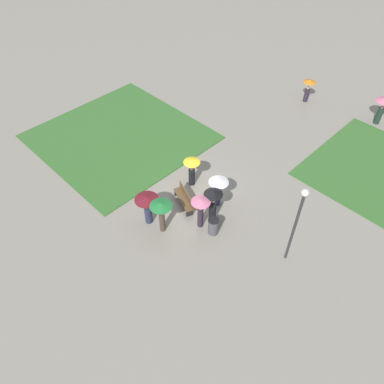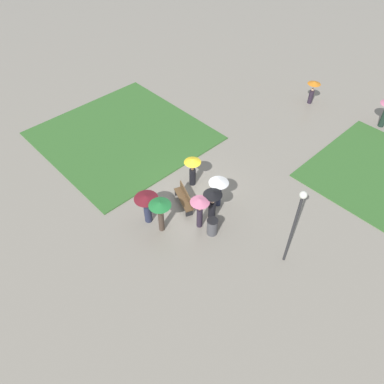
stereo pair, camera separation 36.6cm
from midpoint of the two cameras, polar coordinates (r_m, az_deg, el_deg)
ground_plane at (r=20.38m, az=1.11°, el=-0.55°), size 90.00×90.00×0.00m
lawn_patch_near at (r=24.76m, az=-10.05°, el=8.46°), size 9.69×9.44×0.06m
lawn_patch_far at (r=24.23m, az=27.56°, el=2.24°), size 7.48×7.82×0.06m
park_bench at (r=19.59m, az=-0.58°, el=-0.95°), size 1.85×1.06×0.90m
lamp_post at (r=16.10m, az=16.18°, el=-4.03°), size 0.32×0.32×4.49m
trash_bin at (r=18.34m, az=3.68°, el=-5.30°), size 0.56×0.56×0.96m
crowd_person_white at (r=19.07m, az=4.61°, el=0.81°), size 1.03×1.03×1.81m
crowd_person_green at (r=17.76m, az=-4.27°, el=-2.66°), size 1.09×1.09×1.95m
crowd_person_pink at (r=17.95m, az=1.79°, el=-2.32°), size 0.95×0.95×1.93m
crowd_person_black at (r=18.37m, az=3.70°, el=-1.47°), size 0.95×0.95×1.96m
crowd_person_yellow at (r=20.24m, az=0.60°, el=3.68°), size 0.92×0.92×1.80m
crowd_person_maroon at (r=18.36m, az=-6.35°, el=-1.73°), size 1.19×1.19×1.80m
lone_walker_mid_plaza at (r=28.40m, az=18.32°, el=14.75°), size 0.90×0.90×1.68m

